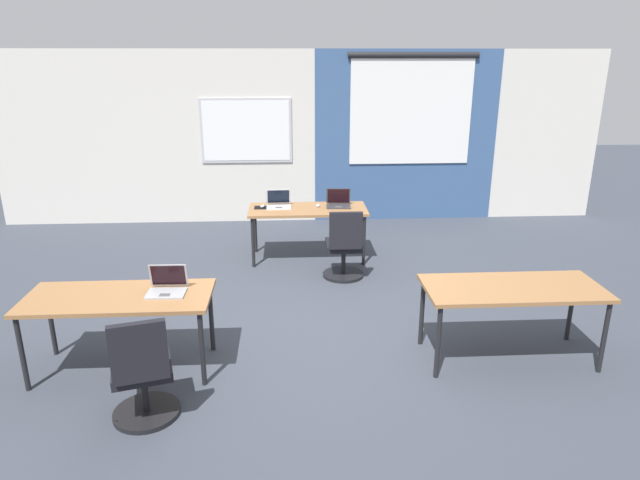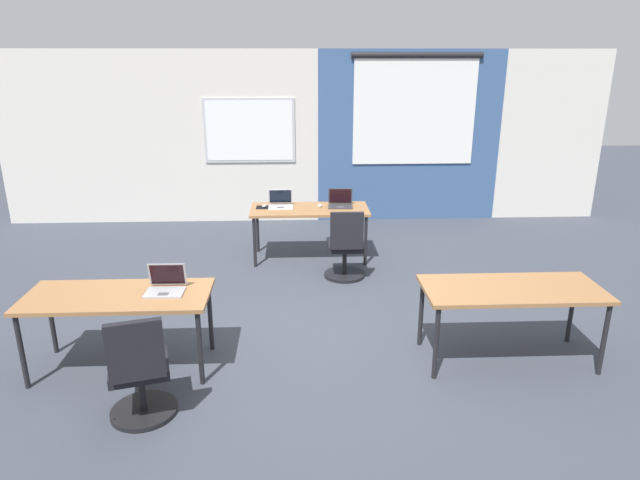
% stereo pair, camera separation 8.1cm
% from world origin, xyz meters
% --- Properties ---
extents(ground_plane, '(24.00, 24.00, 0.00)m').
position_xyz_m(ground_plane, '(0.00, 0.00, 0.00)').
color(ground_plane, '#383D47').
extents(back_wall_assembly, '(10.00, 0.27, 2.80)m').
position_xyz_m(back_wall_assembly, '(0.05, 4.20, 1.41)').
color(back_wall_assembly, silver).
rests_on(back_wall_assembly, ground).
extents(desk_near_left, '(1.60, 0.70, 0.72)m').
position_xyz_m(desk_near_left, '(-1.75, -0.60, 0.66)').
color(desk_near_left, olive).
rests_on(desk_near_left, ground).
extents(desk_near_right, '(1.60, 0.70, 0.72)m').
position_xyz_m(desk_near_right, '(1.75, -0.60, 0.66)').
color(desk_near_right, olive).
rests_on(desk_near_right, ground).
extents(desk_far_center, '(1.60, 0.70, 0.72)m').
position_xyz_m(desk_far_center, '(0.00, 2.20, 0.66)').
color(desk_far_center, olive).
rests_on(desk_far_center, ground).
extents(laptop_near_left_inner, '(0.34, 0.29, 0.23)m').
position_xyz_m(laptop_near_left_inner, '(-1.34, -0.55, 0.77)').
color(laptop_near_left_inner, '#9E9EA3').
rests_on(laptop_near_left_inner, desk_near_left).
extents(chair_near_left_inner, '(0.54, 0.59, 0.92)m').
position_xyz_m(chair_near_left_inner, '(-1.39, -1.37, 0.38)').
color(chair_near_left_inner, black).
rests_on(chair_near_left_inner, ground).
extents(laptop_far_right, '(0.35, 0.29, 0.24)m').
position_xyz_m(laptop_far_right, '(0.43, 2.28, 0.77)').
color(laptop_far_right, '#333338').
rests_on(laptop_far_right, desk_far_center).
extents(mouse_far_right, '(0.07, 0.11, 0.03)m').
position_xyz_m(mouse_far_right, '(0.14, 2.28, 0.74)').
color(mouse_far_right, silver).
rests_on(mouse_far_right, desk_far_center).
extents(chair_far_right, '(0.52, 0.54, 0.92)m').
position_xyz_m(chair_far_right, '(0.43, 1.43, 0.38)').
color(chair_far_right, black).
rests_on(chair_far_right, ground).
extents(laptop_far_left, '(0.34, 0.31, 0.23)m').
position_xyz_m(laptop_far_left, '(-0.40, 2.29, 0.77)').
color(laptop_far_left, silver).
rests_on(laptop_far_left, desk_far_center).
extents(mousepad_far_left, '(0.22, 0.19, 0.00)m').
position_xyz_m(mousepad_far_left, '(-0.62, 2.27, 0.72)').
color(mousepad_far_left, black).
rests_on(mousepad_far_left, desk_far_center).
extents(mouse_far_left, '(0.07, 0.11, 0.03)m').
position_xyz_m(mouse_far_left, '(-0.62, 2.27, 0.74)').
color(mouse_far_left, '#B2B2B7').
rests_on(mouse_far_left, mousepad_far_left).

